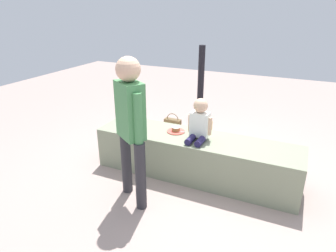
{
  "coord_description": "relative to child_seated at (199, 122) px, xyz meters",
  "views": [
    {
      "loc": [
        1.03,
        -3.02,
        1.94
      ],
      "look_at": [
        -0.19,
        -0.37,
        0.75
      ],
      "focal_mm": 31.85,
      "sensor_mm": 36.0,
      "label": 1
    }
  ],
  "objects": [
    {
      "name": "water_bottle_near_gift",
      "position": [
        -0.21,
        0.52,
        -0.62
      ],
      "size": [
        0.08,
        0.08,
        0.2
      ],
      "color": "silver",
      "rests_on": "ground_plane"
    },
    {
      "name": "party_cup_red",
      "position": [
        0.47,
        1.0,
        -0.67
      ],
      "size": [
        0.09,
        0.09,
        0.09
      ],
      "primitive_type": "cylinder",
      "color": "red",
      "rests_on": "ground_plane"
    },
    {
      "name": "handbag_brown_canvas",
      "position": [
        -0.84,
        1.16,
        -0.6
      ],
      "size": [
        0.27,
        0.1,
        0.31
      ],
      "color": "brown",
      "rests_on": "ground_plane"
    },
    {
      "name": "handbag_black_leather",
      "position": [
        0.83,
        0.52,
        -0.6
      ],
      "size": [
        0.31,
        0.14,
        0.33
      ],
      "color": "black",
      "rests_on": "ground_plane"
    },
    {
      "name": "adult_standing",
      "position": [
        -0.47,
        -0.69,
        0.2
      ],
      "size": [
        0.39,
        0.33,
        1.52
      ],
      "color": "#2B2A30",
      "rests_on": "ground_plane"
    },
    {
      "name": "railing_post",
      "position": [
        -0.62,
        1.85,
        -0.2
      ],
      "size": [
        0.36,
        0.36,
        1.32
      ],
      "color": "black",
      "rests_on": "ground_plane"
    },
    {
      "name": "ground_plane",
      "position": [
        -0.05,
        0.04,
        -0.72
      ],
      "size": [
        12.0,
        12.0,
        0.0
      ],
      "primitive_type": "plane",
      "color": "#A28B83"
    },
    {
      "name": "cake_box_white",
      "position": [
        0.19,
        0.58,
        -0.66
      ],
      "size": [
        0.39,
        0.37,
        0.11
      ],
      "primitive_type": "cube",
      "rotation": [
        0.0,
        0.0,
        0.26
      ],
      "color": "white",
      "rests_on": "ground_plane"
    },
    {
      "name": "concrete_ledge",
      "position": [
        -0.05,
        0.04,
        -0.47
      ],
      "size": [
        2.41,
        0.58,
        0.5
      ],
      "primitive_type": "cube",
      "color": "gray",
      "rests_on": "ground_plane"
    },
    {
      "name": "gift_bag",
      "position": [
        -0.29,
        1.19,
        -0.59
      ],
      "size": [
        0.19,
        0.09,
        0.3
      ],
      "color": "gold",
      "rests_on": "ground_plane"
    },
    {
      "name": "cake_plate",
      "position": [
        -0.33,
        0.09,
        -0.19
      ],
      "size": [
        0.22,
        0.22,
        0.07
      ],
      "color": "#E0594C",
      "rests_on": "concrete_ledge"
    },
    {
      "name": "child_seated",
      "position": [
        0.0,
        0.0,
        0.0
      ],
      "size": [
        0.28,
        0.32,
        0.48
      ],
      "color": "#211C48",
      "rests_on": "concrete_ledge"
    }
  ]
}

